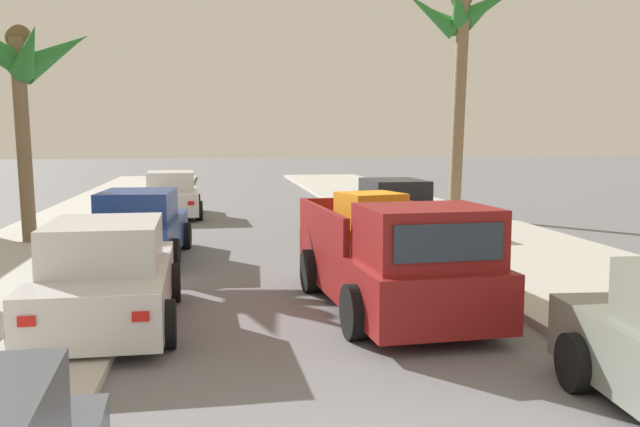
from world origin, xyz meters
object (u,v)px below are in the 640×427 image
(car_left_far, at_px, (107,277))
(car_right_far, at_px, (139,227))
(car_left_mid, at_px, (395,209))
(palm_tree_left_mid, at_px, (23,64))
(pickup_truck, at_px, (393,260))
(car_right_mid, at_px, (171,196))
(palm_tree_right_mid, at_px, (461,32))

(car_left_far, bearing_deg, car_right_far, 91.32)
(car_left_far, bearing_deg, car_left_mid, 52.40)
(car_right_far, distance_m, palm_tree_left_mid, 5.16)
(pickup_truck, distance_m, car_right_mid, 14.25)
(car_right_far, xyz_separation_m, palm_tree_right_mid, (9.67, 6.39, 5.37))
(palm_tree_left_mid, bearing_deg, car_left_far, -68.96)
(car_right_mid, distance_m, palm_tree_right_mid, 11.05)
(pickup_truck, relative_size, car_left_mid, 1.23)
(car_right_mid, bearing_deg, car_left_far, -90.29)
(car_right_mid, relative_size, car_right_far, 1.00)
(pickup_truck, xyz_separation_m, car_right_far, (-4.44, 5.35, -0.10))
(car_right_far, relative_size, palm_tree_right_mid, 0.57)
(car_right_far, xyz_separation_m, palm_tree_left_mid, (-2.83, 2.13, 3.75))
(pickup_truck, distance_m, palm_tree_right_mid, 13.89)
(car_left_far, relative_size, palm_tree_right_mid, 0.57)
(car_right_far, distance_m, palm_tree_right_mid, 12.77)
(palm_tree_right_mid, bearing_deg, car_left_far, -128.60)
(car_right_far, relative_size, palm_tree_left_mid, 0.80)
(palm_tree_right_mid, bearing_deg, pickup_truck, -114.01)
(car_right_mid, distance_m, car_right_far, 8.26)
(car_left_far, height_order, palm_tree_right_mid, palm_tree_right_mid)
(car_right_mid, bearing_deg, pickup_truck, -72.70)
(car_left_mid, distance_m, car_right_far, 7.21)
(car_left_far, distance_m, car_right_far, 5.56)
(pickup_truck, xyz_separation_m, palm_tree_right_mid, (5.23, 11.74, 5.28))
(car_right_far, bearing_deg, palm_tree_left_mid, 143.00)
(car_left_mid, bearing_deg, car_right_mid, 139.98)
(car_left_mid, relative_size, car_right_mid, 1.00)
(pickup_truck, bearing_deg, car_left_mid, 75.15)
(car_right_mid, xyz_separation_m, palm_tree_right_mid, (9.47, -1.87, 5.37))
(pickup_truck, relative_size, car_left_far, 1.24)
(car_left_mid, xyz_separation_m, palm_tree_right_mid, (3.05, 3.52, 5.37))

